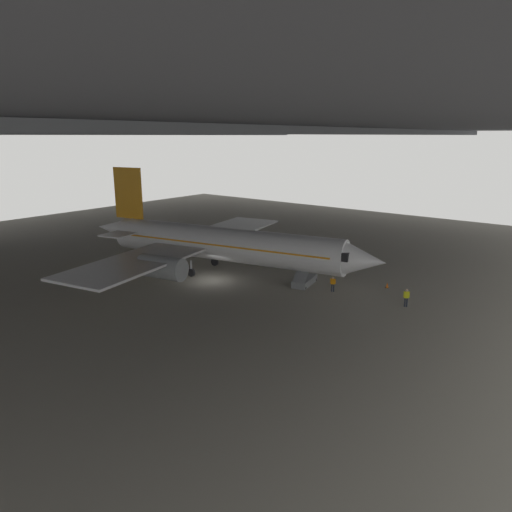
{
  "coord_description": "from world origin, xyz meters",
  "views": [
    {
      "loc": [
        -34.47,
        -33.16,
        15.14
      ],
      "look_at": [
        3.53,
        -3.3,
        2.56
      ],
      "focal_mm": 32.53,
      "sensor_mm": 36.0,
      "label": 1
    }
  ],
  "objects": [
    {
      "name": "hangar_structure",
      "position": [
        -0.11,
        13.81,
        16.53
      ],
      "size": [
        121.0,
        99.0,
        17.18
      ],
      "color": "#4C4F54",
      "rests_on": "ground_plane"
    },
    {
      "name": "ground_plane",
      "position": [
        0.0,
        0.0,
        0.0
      ],
      "size": [
        110.0,
        110.0,
        0.0
      ],
      "primitive_type": "plane",
      "color": "gray"
    },
    {
      "name": "boarding_stairs",
      "position": [
        5.19,
        -8.51,
        0.73
      ],
      "size": [
        4.39,
        2.23,
        4.66
      ],
      "color": "slate",
      "rests_on": "ground_plane"
    },
    {
      "name": "crew_worker_near_nose",
      "position": [
        5.21,
        -19.35,
        0.98
      ],
      "size": [
        0.37,
        0.49,
        1.71
      ],
      "color": "#232838",
      "rests_on": "ground_plane"
    },
    {
      "name": "crew_worker_by_stairs",
      "position": [
        4.86,
        -12.01,
        0.88
      ],
      "size": [
        0.31,
        0.53,
        1.57
      ],
      "color": "#232838",
      "rests_on": "ground_plane"
    },
    {
      "name": "airplane_main",
      "position": [
        2.6,
        1.31,
        3.45
      ],
      "size": [
        35.64,
        36.4,
        11.45
      ],
      "color": "white",
      "rests_on": "ground_plane"
    },
    {
      "name": "traffic_cone_orange",
      "position": [
        9.37,
        -15.83,
        0.29
      ],
      "size": [
        0.36,
        0.36,
        0.6
      ],
      "color": "black",
      "rests_on": "ground_plane"
    },
    {
      "name": "baggage_tug",
      "position": [
        5.9,
        13.48,
        0.53
      ],
      "size": [
        1.54,
        2.34,
        0.9
      ],
      "color": "yellow",
      "rests_on": "ground_plane"
    }
  ]
}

